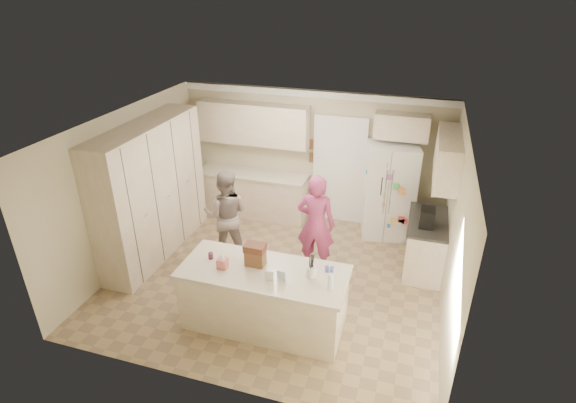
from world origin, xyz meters
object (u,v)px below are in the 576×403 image
(island_base, at_px, (264,299))
(dollhouse_body, at_px, (255,258))
(teen_girl, at_px, (316,224))
(utensil_crock, at_px, (311,272))
(teen_boy, at_px, (226,215))
(coffee_maker, at_px, (427,217))
(refrigerator, at_px, (389,191))
(tissue_box, at_px, (223,263))

(island_base, height_order, dollhouse_body, dollhouse_body)
(dollhouse_body, relative_size, teen_girl, 0.15)
(island_base, height_order, utensil_crock, utensil_crock)
(utensil_crock, xyz_separation_m, teen_boy, (-1.87, 1.45, -0.19))
(teen_boy, distance_m, teen_girl, 1.57)
(coffee_maker, height_order, dollhouse_body, coffee_maker)
(dollhouse_body, xyz_separation_m, teen_boy, (-1.07, 1.40, -0.23))
(refrigerator, bearing_deg, teen_girl, -133.90)
(utensil_crock, relative_size, tissue_box, 1.07)
(utensil_crock, relative_size, teen_girl, 0.09)
(utensil_crock, bearing_deg, coffee_maker, 52.88)
(tissue_box, bearing_deg, teen_girl, 61.17)
(teen_boy, bearing_deg, teen_girl, 167.10)
(utensil_crock, relative_size, teen_boy, 0.09)
(coffee_maker, relative_size, island_base, 0.14)
(island_base, relative_size, teen_girl, 1.27)
(coffee_maker, height_order, tissue_box, coffee_maker)
(island_base, bearing_deg, utensil_crock, 4.40)
(tissue_box, relative_size, teen_girl, 0.08)
(teen_boy, bearing_deg, tissue_box, 98.79)
(teen_girl, bearing_deg, dollhouse_body, 69.39)
(refrigerator, height_order, coffee_maker, refrigerator)
(tissue_box, height_order, teen_girl, teen_girl)
(utensil_crock, distance_m, tissue_box, 1.21)
(teen_boy, bearing_deg, coffee_maker, 172.89)
(coffee_maker, distance_m, utensil_crock, 2.32)
(refrigerator, xyz_separation_m, dollhouse_body, (-1.51, -2.97, 0.14))
(refrigerator, distance_m, teen_girl, 1.84)
(refrigerator, height_order, dollhouse_body, refrigerator)
(tissue_box, bearing_deg, dollhouse_body, 26.57)
(refrigerator, distance_m, island_base, 3.39)
(refrigerator, height_order, teen_girl, refrigerator)
(island_base, distance_m, utensil_crock, 0.86)
(utensil_crock, relative_size, dollhouse_body, 0.58)
(refrigerator, relative_size, dollhouse_body, 6.92)
(coffee_maker, relative_size, teen_girl, 0.17)
(teen_girl, bearing_deg, coffee_maker, -169.23)
(coffee_maker, xyz_separation_m, tissue_box, (-2.60, -2.00, -0.07))
(teen_boy, height_order, teen_girl, teen_girl)
(refrigerator, relative_size, teen_boy, 1.12)
(refrigerator, bearing_deg, teen_boy, -159.21)
(island_base, bearing_deg, refrigerator, 66.04)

